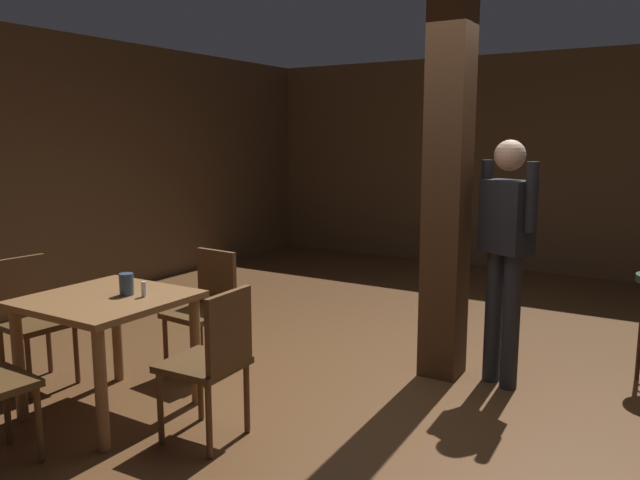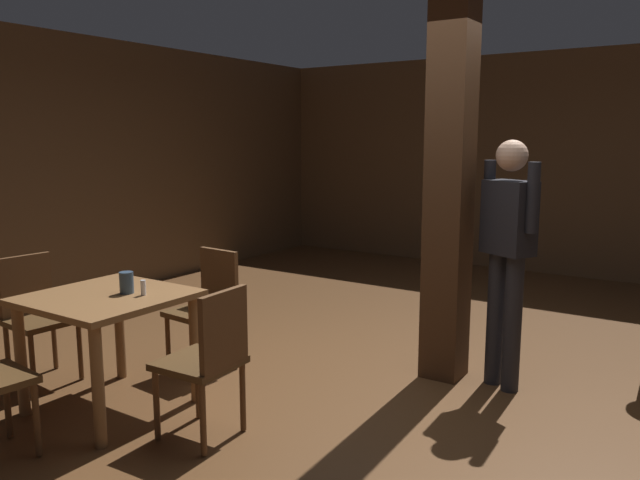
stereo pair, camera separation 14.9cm
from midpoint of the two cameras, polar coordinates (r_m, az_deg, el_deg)
ground_plane at (r=4.53m, az=7.83°, el=-13.25°), size 10.80×10.80×0.00m
wall_back at (r=8.48m, az=21.53°, el=6.45°), size 8.00×0.10×2.80m
wall_left at (r=6.92m, az=-23.36°, el=5.83°), size 0.10×9.00×2.80m
pillar at (r=4.51m, az=12.69°, el=4.88°), size 0.28×0.28×2.80m
dining_table at (r=4.18m, az=-17.85°, el=-6.55°), size 0.89×0.89×0.76m
chair_north at (r=4.76m, az=-9.28°, el=-5.72°), size 0.45×0.45×0.89m
chair_east at (r=3.65m, az=-8.95°, el=-10.42°), size 0.44×0.44×0.89m
chair_west at (r=4.89m, az=-23.77°, el=-5.99°), size 0.45×0.45×0.89m
napkin_cup at (r=4.12m, az=-16.29°, el=-3.76°), size 0.09×0.09×0.14m
salt_shaker at (r=4.05m, az=-14.84°, el=-4.24°), size 0.03×0.03×0.10m
standing_person at (r=4.44m, az=17.70°, el=-0.57°), size 0.45×0.33×1.72m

